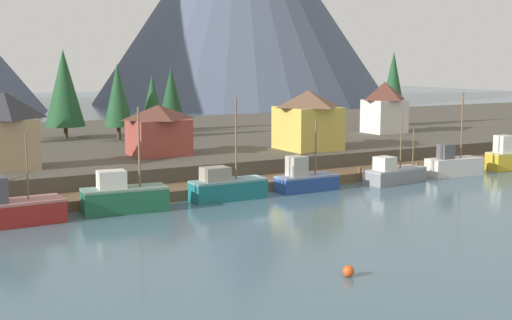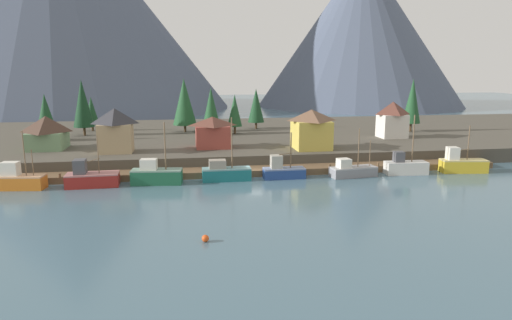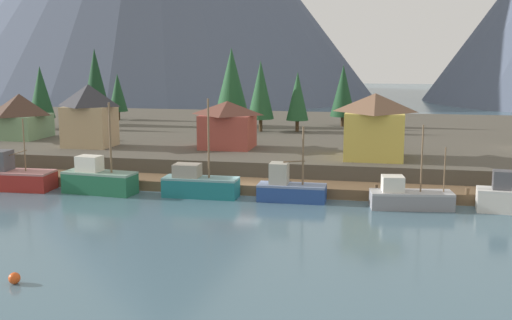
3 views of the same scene
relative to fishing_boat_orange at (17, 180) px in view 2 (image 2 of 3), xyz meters
name	(u,v)px [view 2 (image 2 of 3)]	position (x,y,z in m)	size (l,w,h in m)	color
ground_plane	(238,156)	(33.09, 21.74, -1.79)	(400.00, 400.00, 1.00)	#476675
dock	(252,171)	(33.09, 3.73, -0.79)	(80.00, 4.00, 1.60)	brown
shoreline_bank	(232,138)	(33.09, 33.74, -0.04)	(400.00, 56.00, 2.50)	#4C473D
mountain_east_peak	(361,30)	(99.92, 130.60, 30.95)	(88.36, 88.36, 64.49)	#4C566B
fishing_boat_orange	(17,180)	(0.00, 0.00, 0.00)	(7.34, 3.25, 8.05)	#CC6B1E
fishing_boat_red	(91,178)	(9.74, -0.07, -0.07)	(7.21, 3.29, 7.11)	maroon
fishing_boat_green	(156,175)	(18.63, -0.02, 0.03)	(7.33, 3.27, 8.85)	#1E5B3D
fishing_boat_teal	(225,172)	(28.62, 0.43, -0.09)	(7.11, 2.39, 9.32)	#196B70
fishing_boat_blue	(283,171)	(37.28, 0.48, -0.14)	(6.23, 2.30, 6.93)	navy
fishing_boat_grey	(352,170)	(47.95, -0.14, -0.31)	(7.37, 3.43, 7.39)	gray
fishing_boat_white	(405,167)	(56.82, 0.23, -0.10)	(6.63, 2.80, 9.24)	silver
fishing_boat_yellow	(462,164)	(66.29, -0.01, 0.04)	(7.36, 3.33, 7.49)	gold
house_red	(213,132)	(27.79, 14.93, 4.00)	(6.16, 5.50, 5.47)	#9E4238
house_yellow	(311,129)	(44.64, 11.14, 4.69)	(6.29, 6.72, 6.83)	gold
house_white	(392,119)	(64.33, 21.27, 4.90)	(5.35, 4.77, 7.23)	silver
house_tan	(115,130)	(11.60, 12.76, 4.96)	(5.64, 4.87, 7.34)	tan
house_green	(47,132)	(-0.59, 17.86, 4.15)	(6.27, 6.86, 5.74)	#6B8E66
conifer_near_left	(184,102)	(23.11, 36.15, 7.83)	(5.14, 5.14, 11.66)	#4C3823
conifer_near_right	(412,101)	(72.47, 29.12, 7.92)	(3.89, 3.89, 11.57)	#4C3823
conifer_mid_left	(235,111)	(33.61, 31.80, 6.16)	(3.12, 3.12, 8.35)	#4C3823
conifer_mid_right	(256,106)	(39.41, 39.27, 6.55)	(3.75, 3.75, 9.20)	#4C3823
conifer_back_left	(45,113)	(-3.27, 27.75, 6.49)	(3.77, 3.77, 9.03)	#4C3823
conifer_back_right	(91,111)	(2.69, 41.16, 5.68)	(3.11, 3.11, 7.58)	#4C3823
conifer_centre	(211,107)	(28.57, 30.84, 7.01)	(3.72, 3.72, 9.86)	#4C3823
conifer_far_left	(83,103)	(2.42, 33.75, 7.89)	(4.17, 4.17, 11.56)	#4C3823
channel_buoy	(205,238)	(24.47, -23.69, -0.94)	(0.70, 0.70, 0.70)	#E04C19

